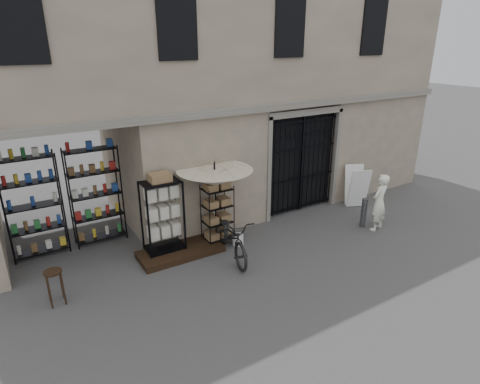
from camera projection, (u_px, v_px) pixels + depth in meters
ground at (299, 256)px, 9.66m from camera, size 80.00×80.00×0.00m
main_building at (216, 54)px, 11.25m from camera, size 14.00×4.00×9.00m
shop_recess at (70, 197)px, 9.16m from camera, size 3.00×1.70×3.00m
shop_shelving at (66, 201)px, 9.63m from camera, size 2.70×0.50×2.50m
iron_gate at (298, 162)px, 11.80m from camera, size 2.50×0.21×3.00m
step_platform at (180, 252)px, 9.70m from camera, size 2.00×0.90×0.15m
display_cabinet at (163, 220)px, 9.40m from camera, size 0.98×0.75×1.87m
wire_rack at (217, 215)px, 10.03m from camera, size 0.68×0.49×1.56m
market_umbrella at (215, 173)px, 9.57m from camera, size 1.89×1.92×2.62m
white_bucket at (238, 239)px, 10.16m from camera, size 0.32×0.32×0.27m
bicycle at (231, 256)px, 9.65m from camera, size 0.89×1.18×2.04m
wooden_stool at (55, 287)px, 7.79m from camera, size 0.40×0.40×0.73m
steel_bollard at (364, 213)px, 11.02m from camera, size 0.19×0.19×0.83m
shopkeeper at (376, 229)px, 11.03m from camera, size 0.97×1.68×0.38m
easel_sign at (357, 187)px, 12.33m from camera, size 0.82×0.87×1.25m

